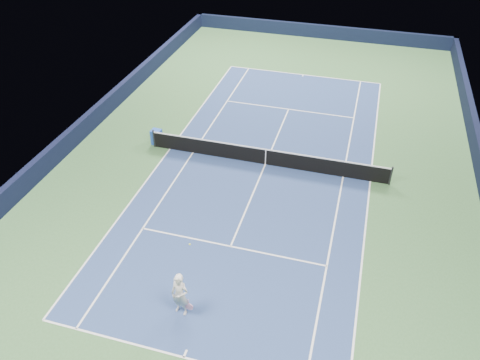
# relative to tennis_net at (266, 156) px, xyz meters

# --- Properties ---
(ground) EXTENTS (40.00, 40.00, 0.00)m
(ground) POSITION_rel_tennis_net_xyz_m (0.00, 0.00, -0.50)
(ground) COLOR #355E33
(ground) RESTS_ON ground
(wall_far) EXTENTS (22.00, 0.35, 1.10)m
(wall_far) POSITION_rel_tennis_net_xyz_m (0.00, 19.82, 0.05)
(wall_far) COLOR black
(wall_far) RESTS_ON ground
(wall_left) EXTENTS (0.35, 40.00, 1.10)m
(wall_left) POSITION_rel_tennis_net_xyz_m (-10.82, 0.00, 0.05)
(wall_left) COLOR #101532
(wall_left) RESTS_ON ground
(court_surface) EXTENTS (10.97, 23.77, 0.01)m
(court_surface) POSITION_rel_tennis_net_xyz_m (0.00, 0.00, -0.50)
(court_surface) COLOR navy
(court_surface) RESTS_ON ground
(baseline_far) EXTENTS (10.97, 0.08, 0.00)m
(baseline_far) POSITION_rel_tennis_net_xyz_m (0.00, 11.88, -0.50)
(baseline_far) COLOR white
(baseline_far) RESTS_ON ground
(baseline_near) EXTENTS (10.97, 0.08, 0.00)m
(baseline_near) POSITION_rel_tennis_net_xyz_m (0.00, -11.88, -0.50)
(baseline_near) COLOR white
(baseline_near) RESTS_ON ground
(sideline_doubles_right) EXTENTS (0.08, 23.77, 0.00)m
(sideline_doubles_right) POSITION_rel_tennis_net_xyz_m (5.49, 0.00, -0.50)
(sideline_doubles_right) COLOR white
(sideline_doubles_right) RESTS_ON ground
(sideline_doubles_left) EXTENTS (0.08, 23.77, 0.00)m
(sideline_doubles_left) POSITION_rel_tennis_net_xyz_m (-5.49, 0.00, -0.50)
(sideline_doubles_left) COLOR white
(sideline_doubles_left) RESTS_ON ground
(sideline_singles_right) EXTENTS (0.08, 23.77, 0.00)m
(sideline_singles_right) POSITION_rel_tennis_net_xyz_m (4.12, 0.00, -0.50)
(sideline_singles_right) COLOR white
(sideline_singles_right) RESTS_ON ground
(sideline_singles_left) EXTENTS (0.08, 23.77, 0.00)m
(sideline_singles_left) POSITION_rel_tennis_net_xyz_m (-4.12, 0.00, -0.50)
(sideline_singles_left) COLOR white
(sideline_singles_left) RESTS_ON ground
(service_line_far) EXTENTS (8.23, 0.08, 0.00)m
(service_line_far) POSITION_rel_tennis_net_xyz_m (0.00, 6.40, -0.50)
(service_line_far) COLOR white
(service_line_far) RESTS_ON ground
(service_line_near) EXTENTS (8.23, 0.08, 0.00)m
(service_line_near) POSITION_rel_tennis_net_xyz_m (0.00, -6.40, -0.50)
(service_line_near) COLOR white
(service_line_near) RESTS_ON ground
(center_service_line) EXTENTS (0.08, 12.80, 0.00)m
(center_service_line) POSITION_rel_tennis_net_xyz_m (0.00, 0.00, -0.50)
(center_service_line) COLOR white
(center_service_line) RESTS_ON ground
(center_mark_far) EXTENTS (0.08, 0.30, 0.00)m
(center_mark_far) POSITION_rel_tennis_net_xyz_m (0.00, 11.73, -0.50)
(center_mark_far) COLOR white
(center_mark_far) RESTS_ON ground
(center_mark_near) EXTENTS (0.08, 0.30, 0.00)m
(center_mark_near) POSITION_rel_tennis_net_xyz_m (0.00, -11.73, -0.50)
(center_mark_near) COLOR white
(center_mark_near) RESTS_ON ground
(tennis_net) EXTENTS (12.90, 0.10, 1.07)m
(tennis_net) POSITION_rel_tennis_net_xyz_m (0.00, 0.00, 0.00)
(tennis_net) COLOR black
(tennis_net) RESTS_ON ground
(sponsor_cube) EXTENTS (0.62, 0.53, 0.88)m
(sponsor_cube) POSITION_rel_tennis_net_xyz_m (-6.40, 0.33, -0.07)
(sponsor_cube) COLOR blue
(sponsor_cube) RESTS_ON ground
(tennis_player) EXTENTS (0.87, 1.31, 2.58)m
(tennis_player) POSITION_rel_tennis_net_xyz_m (-0.75, -10.13, 0.45)
(tennis_player) COLOR silver
(tennis_player) RESTS_ON ground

